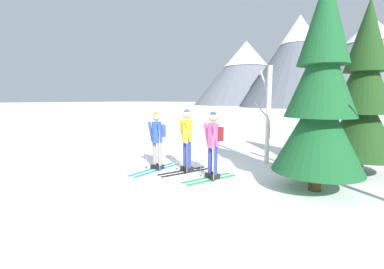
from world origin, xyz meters
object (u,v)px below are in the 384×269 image
(skier_in_blue, at_px, (157,138))
(pine_tree_mid, at_px, (321,95))
(skier_in_pink, at_px, (213,141))
(pine_tree_near, at_px, (363,96))
(birch_tree_slender, at_px, (268,114))
(skier_in_yellow, at_px, (187,137))

(skier_in_blue, distance_m, pine_tree_mid, 4.40)
(skier_in_pink, xyz_separation_m, pine_tree_near, (3.19, 2.63, 1.16))
(pine_tree_mid, xyz_separation_m, birch_tree_slender, (-1.67, 1.92, -0.56))
(skier_in_blue, relative_size, pine_tree_near, 0.38)
(skier_in_blue, bearing_deg, pine_tree_mid, 6.60)
(skier_in_blue, xyz_separation_m, skier_in_pink, (1.82, 0.04, 0.04))
(skier_in_yellow, distance_m, skier_in_pink, 0.97)
(pine_tree_near, xyz_separation_m, birch_tree_slender, (-2.49, -0.26, -0.56))
(pine_tree_near, distance_m, pine_tree_mid, 2.33)
(pine_tree_mid, height_order, birch_tree_slender, pine_tree_mid)
(pine_tree_near, bearing_deg, pine_tree_mid, -110.51)
(pine_tree_near, relative_size, birch_tree_slender, 1.52)
(skier_in_blue, relative_size, birch_tree_slender, 0.58)
(skier_in_yellow, relative_size, birch_tree_slender, 0.58)
(skier_in_blue, relative_size, pine_tree_mid, 0.38)
(pine_tree_near, distance_m, birch_tree_slender, 2.56)
(birch_tree_slender, bearing_deg, pine_tree_near, 5.97)
(skier_in_blue, height_order, skier_in_pink, skier_in_pink)
(skier_in_pink, distance_m, pine_tree_mid, 2.68)
(skier_in_blue, distance_m, skier_in_pink, 1.82)
(skier_in_pink, bearing_deg, skier_in_yellow, 167.65)
(pine_tree_mid, bearing_deg, skier_in_pink, -169.32)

